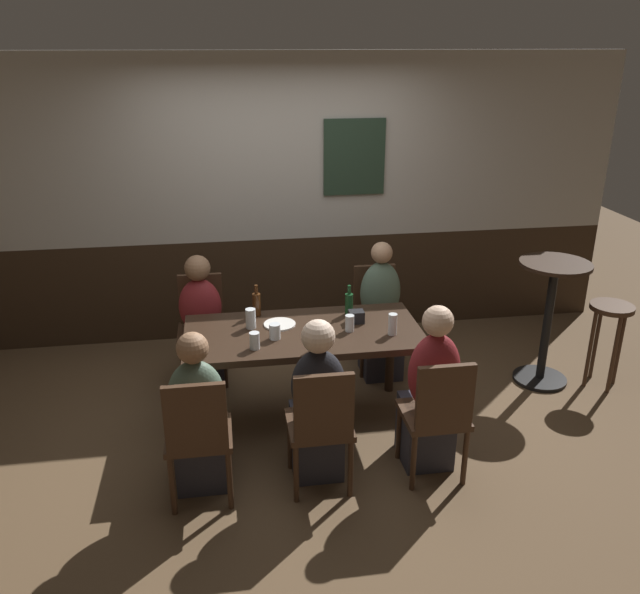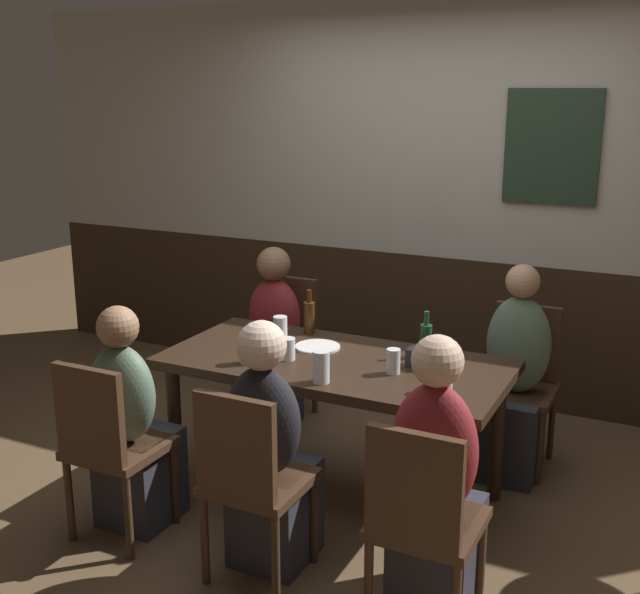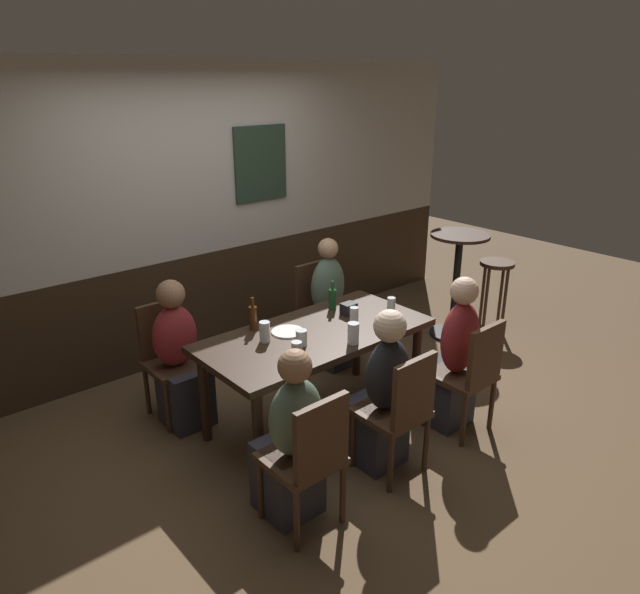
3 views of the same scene
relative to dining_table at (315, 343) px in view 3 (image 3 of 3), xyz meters
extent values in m
plane|color=brown|center=(0.00, 0.00, -0.65)|extent=(12.00, 12.00, 0.00)
cube|color=#332316|center=(0.00, 1.65, -0.18)|extent=(6.40, 0.10, 0.95)
cube|color=#B7B2A8|center=(0.00, 1.65, 1.12)|extent=(6.40, 0.10, 1.65)
cube|color=#233828|center=(0.68, 1.58, 1.04)|extent=(0.56, 0.03, 0.68)
cube|color=black|center=(0.00, 0.00, 0.06)|extent=(1.69, 0.82, 0.05)
cylinder|color=black|center=(-0.74, -0.33, -0.31)|extent=(0.07, 0.07, 0.69)
cylinder|color=black|center=(0.74, -0.33, -0.31)|extent=(0.07, 0.07, 0.69)
cylinder|color=black|center=(-0.74, 0.33, -0.31)|extent=(0.07, 0.07, 0.69)
cylinder|color=black|center=(0.74, 0.33, -0.31)|extent=(0.07, 0.07, 0.69)
cube|color=#422B1C|center=(0.74, -0.75, -0.22)|extent=(0.40, 0.40, 0.04)
cube|color=#422B1C|center=(0.74, -0.93, 0.01)|extent=(0.36, 0.04, 0.43)
cylinder|color=#422B1C|center=(0.57, -0.58, -0.45)|extent=(0.04, 0.04, 0.41)
cylinder|color=#422B1C|center=(0.91, -0.58, -0.45)|extent=(0.04, 0.04, 0.41)
cylinder|color=#422B1C|center=(0.57, -0.92, -0.45)|extent=(0.04, 0.04, 0.41)
cylinder|color=#422B1C|center=(0.91, -0.92, -0.45)|extent=(0.04, 0.04, 0.41)
cube|color=#422B1C|center=(0.00, -0.75, -0.22)|extent=(0.40, 0.40, 0.04)
cube|color=#422B1C|center=(0.00, -0.93, 0.01)|extent=(0.36, 0.04, 0.43)
cylinder|color=#422B1C|center=(-0.17, -0.58, -0.45)|extent=(0.04, 0.04, 0.41)
cylinder|color=#422B1C|center=(0.17, -0.58, -0.45)|extent=(0.04, 0.04, 0.41)
cylinder|color=#422B1C|center=(-0.17, -0.92, -0.45)|extent=(0.04, 0.04, 0.41)
cylinder|color=#422B1C|center=(0.17, -0.92, -0.45)|extent=(0.04, 0.04, 0.41)
cube|color=#422B1C|center=(-0.74, 0.75, -0.22)|extent=(0.40, 0.40, 0.04)
cube|color=#422B1C|center=(-0.74, 0.93, 0.01)|extent=(0.36, 0.04, 0.43)
cylinder|color=#422B1C|center=(-0.57, 0.58, -0.45)|extent=(0.04, 0.04, 0.41)
cylinder|color=#422B1C|center=(-0.91, 0.58, -0.45)|extent=(0.04, 0.04, 0.41)
cylinder|color=#422B1C|center=(-0.57, 0.92, -0.45)|extent=(0.04, 0.04, 0.41)
cylinder|color=#422B1C|center=(-0.91, 0.92, -0.45)|extent=(0.04, 0.04, 0.41)
cube|color=#422B1C|center=(-0.74, -0.75, -0.22)|extent=(0.40, 0.40, 0.04)
cube|color=#422B1C|center=(-0.74, -0.93, 0.01)|extent=(0.36, 0.04, 0.43)
cylinder|color=#422B1C|center=(-0.91, -0.58, -0.45)|extent=(0.04, 0.04, 0.41)
cylinder|color=#422B1C|center=(-0.57, -0.58, -0.45)|extent=(0.04, 0.04, 0.41)
cylinder|color=#422B1C|center=(-0.91, -0.92, -0.45)|extent=(0.04, 0.04, 0.41)
cylinder|color=#422B1C|center=(-0.57, -0.92, -0.45)|extent=(0.04, 0.04, 0.41)
cube|color=#422B1C|center=(0.74, 0.75, -0.22)|extent=(0.40, 0.40, 0.04)
cube|color=#422B1C|center=(0.74, 0.93, 0.01)|extent=(0.36, 0.04, 0.43)
cylinder|color=#422B1C|center=(0.91, 0.58, -0.45)|extent=(0.04, 0.04, 0.41)
cylinder|color=#422B1C|center=(0.57, 0.58, -0.45)|extent=(0.04, 0.04, 0.41)
cylinder|color=#422B1C|center=(0.91, 0.92, -0.45)|extent=(0.04, 0.04, 0.41)
cylinder|color=#422B1C|center=(0.57, 0.92, -0.45)|extent=(0.04, 0.04, 0.41)
cube|color=#2D2D38|center=(0.74, -0.62, -0.43)|extent=(0.32, 0.34, 0.45)
ellipsoid|color=maroon|center=(0.74, -0.71, 0.06)|extent=(0.34, 0.22, 0.53)
sphere|color=#DBB293|center=(0.74, -0.71, 0.42)|extent=(0.20, 0.20, 0.20)
cube|color=#2D2D38|center=(0.00, -0.62, -0.43)|extent=(0.32, 0.34, 0.45)
ellipsoid|color=black|center=(0.00, -0.71, 0.04)|extent=(0.34, 0.22, 0.48)
sphere|color=beige|center=(0.00, -0.71, 0.37)|extent=(0.21, 0.21, 0.21)
cube|color=#2D2D38|center=(-0.74, 0.62, -0.43)|extent=(0.32, 0.34, 0.45)
ellipsoid|color=maroon|center=(-0.74, 0.71, 0.03)|extent=(0.34, 0.22, 0.47)
sphere|color=#936B4C|center=(-0.74, 0.71, 0.35)|extent=(0.21, 0.21, 0.21)
cube|color=#2D2D38|center=(-0.74, -0.62, -0.43)|extent=(0.32, 0.34, 0.45)
ellipsoid|color=#56705B|center=(-0.74, -0.71, 0.03)|extent=(0.34, 0.22, 0.47)
sphere|color=#936B4C|center=(-0.74, -0.71, 0.35)|extent=(0.19, 0.19, 0.19)
cube|color=#2D2D38|center=(0.74, 0.62, -0.43)|extent=(0.32, 0.34, 0.45)
ellipsoid|color=#56705B|center=(0.74, 0.71, 0.06)|extent=(0.34, 0.22, 0.53)
sphere|color=tan|center=(0.74, 0.71, 0.41)|extent=(0.18, 0.18, 0.18)
cylinder|color=silver|center=(0.61, -0.16, 0.16)|extent=(0.06, 0.06, 0.15)
cylinder|color=gold|center=(0.61, -0.16, 0.14)|extent=(0.05, 0.05, 0.11)
cylinder|color=silver|center=(0.07, -0.31, 0.16)|extent=(0.08, 0.08, 0.15)
cylinder|color=#B26623|center=(0.07, -0.31, 0.15)|extent=(0.07, 0.07, 0.12)
cylinder|color=silver|center=(-0.36, -0.24, 0.14)|extent=(0.07, 0.07, 0.12)
cylinder|color=#C6842D|center=(-0.36, -0.24, 0.12)|extent=(0.06, 0.06, 0.07)
cylinder|color=silver|center=(-0.37, 0.11, 0.16)|extent=(0.07, 0.07, 0.15)
cylinder|color=gold|center=(-0.37, 0.11, 0.12)|extent=(0.06, 0.06, 0.07)
cylinder|color=silver|center=(0.33, -0.06, 0.15)|extent=(0.07, 0.07, 0.12)
cylinder|color=#331E14|center=(0.33, -0.06, 0.11)|extent=(0.06, 0.06, 0.04)
cylinder|color=silver|center=(-0.21, -0.10, 0.14)|extent=(0.08, 0.08, 0.11)
cylinder|color=#C6842D|center=(-0.21, -0.10, 0.12)|extent=(0.07, 0.07, 0.07)
cylinder|color=#194723|center=(0.38, 0.24, 0.17)|extent=(0.06, 0.06, 0.16)
cylinder|color=#194723|center=(0.38, 0.24, 0.28)|extent=(0.03, 0.03, 0.07)
cylinder|color=#42230F|center=(-0.31, 0.33, 0.17)|extent=(0.06, 0.06, 0.17)
cylinder|color=#42230F|center=(-0.31, 0.33, 0.29)|extent=(0.03, 0.03, 0.07)
cylinder|color=white|center=(-0.16, 0.12, 0.09)|extent=(0.23, 0.23, 0.01)
cube|color=black|center=(0.41, 0.08, 0.13)|extent=(0.11, 0.09, 0.09)
cylinder|color=black|center=(2.05, 0.29, -0.64)|extent=(0.44, 0.44, 0.03)
cylinder|color=black|center=(2.05, 0.29, -0.13)|extent=(0.07, 0.07, 0.99)
cylinder|color=black|center=(2.05, 0.29, 0.38)|extent=(0.56, 0.56, 0.03)
cylinder|color=#422B1C|center=(2.50, 0.14, 0.05)|extent=(0.34, 0.34, 0.04)
cylinder|color=#422B1C|center=(2.63, 0.14, -0.31)|extent=(0.03, 0.03, 0.68)
cylinder|color=#422B1C|center=(2.50, 0.27, -0.31)|extent=(0.03, 0.03, 0.68)
cylinder|color=#422B1C|center=(2.37, 0.14, -0.31)|extent=(0.03, 0.03, 0.68)
cylinder|color=#422B1C|center=(2.50, 0.01, -0.31)|extent=(0.03, 0.03, 0.68)
camera|label=1|loc=(-0.53, -4.16, 2.01)|focal=36.11mm
camera|label=2|loc=(1.57, -3.36, 1.39)|focal=44.73mm
camera|label=3|loc=(-2.46, -2.91, 1.81)|focal=32.76mm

